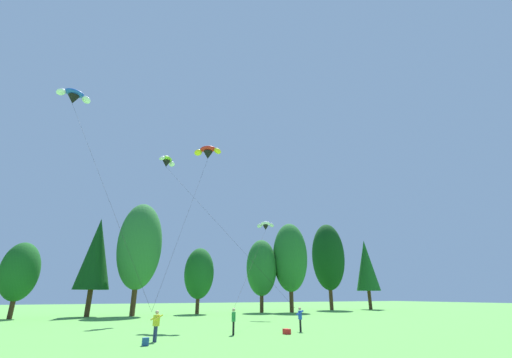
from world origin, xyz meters
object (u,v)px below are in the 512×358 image
(kite_flyer_mid, at_px, (234,319))
(kite_flyer_far, at_px, (300,317))
(kite_flyer_near, at_px, (156,323))
(backpack, at_px, (145,342))
(parafoil_kite_low_blue_white, at_px, (74,96))
(parafoil_kite_high_red_yellow, at_px, (208,152))
(parafoil_kite_far_lime_white, at_px, (167,161))
(parafoil_kite_mid_white, at_px, (265,226))
(picnic_cooler, at_px, (287,332))

(kite_flyer_mid, relative_size, kite_flyer_far, 1.00)
(kite_flyer_near, relative_size, backpack, 4.23)
(parafoil_kite_low_blue_white, bearing_deg, kite_flyer_mid, -44.29)
(kite_flyer_near, bearing_deg, kite_flyer_mid, 13.15)
(backpack, bearing_deg, parafoil_kite_high_red_yellow, 59.01)
(kite_flyer_mid, xyz_separation_m, kite_flyer_far, (5.23, -0.16, 0.01))
(backpack, bearing_deg, parafoil_kite_far_lime_white, 76.46)
(kite_flyer_far, distance_m, parafoil_kite_far_lime_white, 24.86)
(kite_flyer_mid, distance_m, parafoil_kite_mid_white, 20.56)
(parafoil_kite_mid_white, relative_size, backpack, 39.26)
(parafoil_kite_mid_white, relative_size, picnic_cooler, 30.20)
(kite_flyer_far, distance_m, backpack, 11.57)
(kite_flyer_mid, xyz_separation_m, parafoil_kite_high_red_yellow, (0.70, 10.20, 16.53))
(kite_flyer_far, relative_size, backpack, 4.23)
(kite_flyer_near, distance_m, kite_flyer_far, 10.63)
(parafoil_kite_far_lime_white, height_order, parafoil_kite_low_blue_white, parafoil_kite_low_blue_white)
(kite_flyer_near, bearing_deg, parafoil_kite_mid_white, 45.85)
(kite_flyer_far, bearing_deg, parafoil_kite_far_lime_white, 115.56)
(parafoil_kite_low_blue_white, height_order, picnic_cooler, parafoil_kite_low_blue_white)
(backpack, bearing_deg, parafoil_kite_mid_white, 43.76)
(parafoil_kite_far_lime_white, xyz_separation_m, parafoil_kite_low_blue_white, (-10.77, -3.15, 4.34))
(kite_flyer_near, height_order, parafoil_kite_high_red_yellow, parafoil_kite_high_red_yellow)
(kite_flyer_mid, bearing_deg, parafoil_kite_mid_white, 55.35)
(parafoil_kite_mid_white, bearing_deg, kite_flyer_near, -134.15)
(parafoil_kite_mid_white, bearing_deg, parafoil_kite_high_red_yellow, -154.20)
(kite_flyer_near, xyz_separation_m, parafoil_kite_mid_white, (15.58, 16.05, 9.93))
(parafoil_kite_high_red_yellow, height_order, parafoil_kite_far_lime_white, parafoil_kite_far_lime_white)
(parafoil_kite_mid_white, bearing_deg, parafoil_kite_far_lime_white, 173.82)
(backpack, relative_size, picnic_cooler, 0.77)
(parafoil_kite_mid_white, relative_size, parafoil_kite_low_blue_white, 0.73)
(kite_flyer_far, height_order, parafoil_kite_far_lime_white, parafoil_kite_far_lime_white)
(parafoil_kite_far_lime_white, distance_m, picnic_cooler, 25.55)
(parafoil_kite_mid_white, bearing_deg, parafoil_kite_low_blue_white, -175.73)
(backpack, bearing_deg, parafoil_kite_low_blue_white, 111.98)
(kite_flyer_mid, height_order, parafoil_kite_low_blue_white, parafoil_kite_low_blue_white)
(kite_flyer_near, xyz_separation_m, picnic_cooler, (8.87, 0.20, -0.83))
(parafoil_kite_high_red_yellow, relative_size, parafoil_kite_far_lime_white, 0.95)
(parafoil_kite_high_red_yellow, height_order, picnic_cooler, parafoil_kite_high_red_yellow)
(kite_flyer_near, relative_size, parafoil_kite_mid_white, 0.11)
(kite_flyer_mid, height_order, backpack, kite_flyer_mid)
(parafoil_kite_high_red_yellow, xyz_separation_m, parafoil_kite_mid_white, (9.53, 4.61, -6.59))
(kite_flyer_mid, bearing_deg, parafoil_kite_high_red_yellow, 86.06)
(kite_flyer_far, relative_size, parafoil_kite_high_red_yellow, 0.10)
(kite_flyer_far, relative_size, parafoil_kite_low_blue_white, 0.08)
(kite_flyer_near, relative_size, kite_flyer_far, 1.00)
(kite_flyer_far, relative_size, picnic_cooler, 3.25)
(kite_flyer_mid, xyz_separation_m, backpack, (-6.06, -2.58, -0.79))
(parafoil_kite_high_red_yellow, xyz_separation_m, parafoil_kite_low_blue_white, (-14.07, 2.84, 4.83))
(kite_flyer_mid, bearing_deg, backpack, -156.95)
(parafoil_kite_mid_white, height_order, backpack, parafoil_kite_mid_white)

